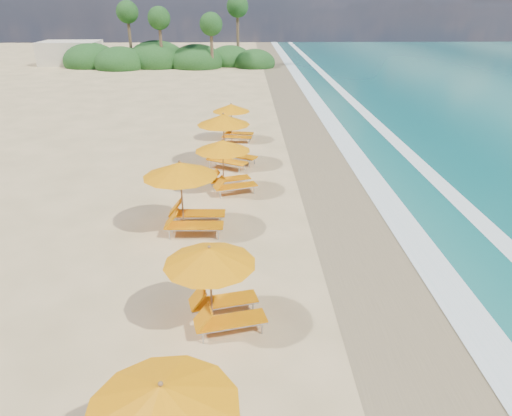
% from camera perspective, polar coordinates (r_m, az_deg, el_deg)
% --- Properties ---
extents(ground, '(160.00, 160.00, 0.00)m').
position_cam_1_polar(ground, '(16.51, 0.00, -3.81)').
color(ground, '#DBB880').
rests_on(ground, ground).
extents(wet_sand, '(4.00, 160.00, 0.01)m').
position_cam_1_polar(wet_sand, '(17.07, 13.57, -3.52)').
color(wet_sand, '#8B7853').
rests_on(wet_sand, ground).
extents(surf_foam, '(4.00, 160.00, 0.01)m').
position_cam_1_polar(surf_foam, '(17.95, 21.95, -3.19)').
color(surf_foam, white).
rests_on(surf_foam, ground).
extents(station_2, '(2.84, 2.74, 2.31)m').
position_cam_1_polar(station_2, '(11.88, -4.64, -8.73)').
color(station_2, olive).
rests_on(station_2, ground).
extents(station_3, '(2.88, 2.66, 2.65)m').
position_cam_1_polar(station_3, '(16.76, -8.29, 1.96)').
color(station_3, olive).
rests_on(station_3, ground).
extents(station_4, '(3.01, 2.94, 2.37)m').
position_cam_1_polar(station_4, '(20.18, -3.50, 5.56)').
color(station_4, olive).
rests_on(station_4, ground).
extents(station_5, '(3.54, 3.54, 2.64)m').
position_cam_1_polar(station_5, '(23.46, -3.47, 8.59)').
color(station_5, olive).
rests_on(station_5, ground).
extents(station_6, '(2.60, 2.47, 2.21)m').
position_cam_1_polar(station_6, '(27.90, -2.64, 10.60)').
color(station_6, olive).
rests_on(station_6, ground).
extents(treeline, '(25.80, 8.80, 9.74)m').
position_cam_1_polar(treeline, '(61.23, -10.97, 17.33)').
color(treeline, '#163D14').
rests_on(treeline, ground).
extents(beach_building, '(7.00, 5.00, 2.80)m').
position_cam_1_polar(beach_building, '(66.52, -21.44, 17.04)').
color(beach_building, beige).
rests_on(beach_building, ground).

